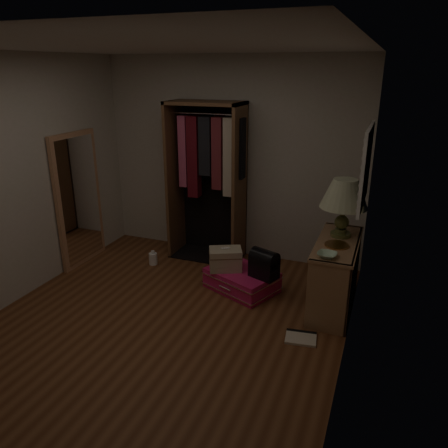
{
  "coord_description": "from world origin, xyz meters",
  "views": [
    {
      "loc": [
        1.94,
        -3.3,
        2.45
      ],
      "look_at": [
        0.3,
        0.95,
        0.8
      ],
      "focal_mm": 35.0,
      "sensor_mm": 36.0,
      "label": 1
    }
  ],
  "objects_px": {
    "white_jug": "(153,258)",
    "pink_suitcase": "(242,280)",
    "open_wardrobe": "(209,169)",
    "console_bookshelf": "(335,271)",
    "table_lamp": "(344,195)",
    "floor_mirror": "(79,200)",
    "black_bag": "(264,263)",
    "train_case": "(225,259)"
  },
  "relations": [
    {
      "from": "black_bag",
      "to": "floor_mirror",
      "type": "bearing_deg",
      "value": -160.17
    },
    {
      "from": "open_wardrobe",
      "to": "pink_suitcase",
      "type": "bearing_deg",
      "value": -46.62
    },
    {
      "from": "white_jug",
      "to": "black_bag",
      "type": "bearing_deg",
      "value": -10.22
    },
    {
      "from": "open_wardrobe",
      "to": "pink_suitcase",
      "type": "height_order",
      "value": "open_wardrobe"
    },
    {
      "from": "console_bookshelf",
      "to": "white_jug",
      "type": "relative_size",
      "value": 5.88
    },
    {
      "from": "open_wardrobe",
      "to": "black_bag",
      "type": "bearing_deg",
      "value": -39.52
    },
    {
      "from": "pink_suitcase",
      "to": "white_jug",
      "type": "relative_size",
      "value": 4.88
    },
    {
      "from": "floor_mirror",
      "to": "pink_suitcase",
      "type": "xyz_separation_m",
      "value": [
        2.2,
        0.0,
        -0.73
      ]
    },
    {
      "from": "open_wardrobe",
      "to": "table_lamp",
      "type": "bearing_deg",
      "value": -18.49
    },
    {
      "from": "console_bookshelf",
      "to": "floor_mirror",
      "type": "distance_m",
      "value": 3.27
    },
    {
      "from": "console_bookshelf",
      "to": "floor_mirror",
      "type": "bearing_deg",
      "value": -179.45
    },
    {
      "from": "console_bookshelf",
      "to": "train_case",
      "type": "height_order",
      "value": "console_bookshelf"
    },
    {
      "from": "floor_mirror",
      "to": "table_lamp",
      "type": "height_order",
      "value": "floor_mirror"
    },
    {
      "from": "black_bag",
      "to": "table_lamp",
      "type": "relative_size",
      "value": 0.54
    },
    {
      "from": "console_bookshelf",
      "to": "train_case",
      "type": "distance_m",
      "value": 1.23
    },
    {
      "from": "train_case",
      "to": "floor_mirror",
      "type": "bearing_deg",
      "value": 154.51
    },
    {
      "from": "black_bag",
      "to": "white_jug",
      "type": "xyz_separation_m",
      "value": [
        -1.58,
        0.28,
        -0.32
      ]
    },
    {
      "from": "console_bookshelf",
      "to": "black_bag",
      "type": "relative_size",
      "value": 3.18
    },
    {
      "from": "table_lamp",
      "to": "open_wardrobe",
      "type": "bearing_deg",
      "value": 161.51
    },
    {
      "from": "floor_mirror",
      "to": "black_bag",
      "type": "xyz_separation_m",
      "value": [
        2.48,
        -0.06,
        -0.45
      ]
    },
    {
      "from": "console_bookshelf",
      "to": "train_case",
      "type": "relative_size",
      "value": 2.52
    },
    {
      "from": "pink_suitcase",
      "to": "train_case",
      "type": "distance_m",
      "value": 0.31
    },
    {
      "from": "pink_suitcase",
      "to": "console_bookshelf",
      "type": "bearing_deg",
      "value": 24.37
    },
    {
      "from": "white_jug",
      "to": "console_bookshelf",
      "type": "bearing_deg",
      "value": -4.85
    },
    {
      "from": "pink_suitcase",
      "to": "open_wardrobe",
      "type": "bearing_deg",
      "value": 156.3
    },
    {
      "from": "train_case",
      "to": "white_jug",
      "type": "xyz_separation_m",
      "value": [
        -1.11,
        0.25,
        -0.28
      ]
    },
    {
      "from": "floor_mirror",
      "to": "black_bag",
      "type": "relative_size",
      "value": 4.83
    },
    {
      "from": "white_jug",
      "to": "table_lamp",
      "type": "bearing_deg",
      "value": -1.18
    },
    {
      "from": "pink_suitcase",
      "to": "floor_mirror",
      "type": "bearing_deg",
      "value": -156.96
    },
    {
      "from": "table_lamp",
      "to": "white_jug",
      "type": "relative_size",
      "value": 3.45
    },
    {
      "from": "table_lamp",
      "to": "floor_mirror",
      "type": "bearing_deg",
      "value": -176.8
    },
    {
      "from": "train_case",
      "to": "open_wardrobe",
      "type": "bearing_deg",
      "value": 98.96
    },
    {
      "from": "white_jug",
      "to": "pink_suitcase",
      "type": "bearing_deg",
      "value": -9.79
    },
    {
      "from": "console_bookshelf",
      "to": "table_lamp",
      "type": "distance_m",
      "value": 0.82
    },
    {
      "from": "floor_mirror",
      "to": "train_case",
      "type": "xyz_separation_m",
      "value": [
        2.01,
        -0.02,
        -0.49
      ]
    },
    {
      "from": "open_wardrobe",
      "to": "console_bookshelf",
      "type": "bearing_deg",
      "value": -22.79
    },
    {
      "from": "table_lamp",
      "to": "white_jug",
      "type": "bearing_deg",
      "value": 178.82
    },
    {
      "from": "open_wardrobe",
      "to": "floor_mirror",
      "type": "bearing_deg",
      "value": -152.42
    },
    {
      "from": "floor_mirror",
      "to": "pink_suitcase",
      "type": "distance_m",
      "value": 2.32
    },
    {
      "from": "pink_suitcase",
      "to": "table_lamp",
      "type": "distance_m",
      "value": 1.51
    },
    {
      "from": "console_bookshelf",
      "to": "table_lamp",
      "type": "bearing_deg",
      "value": 89.13
    },
    {
      "from": "floor_mirror",
      "to": "table_lamp",
      "type": "xyz_separation_m",
      "value": [
        3.24,
        0.18,
        0.35
      ]
    }
  ]
}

